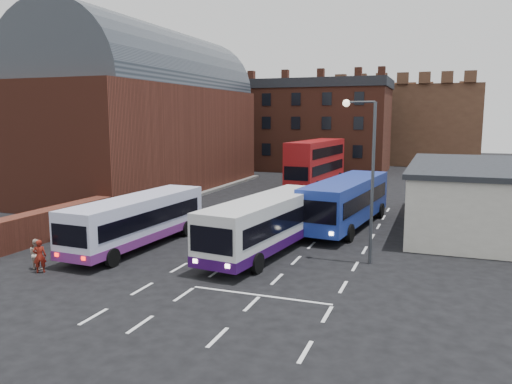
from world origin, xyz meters
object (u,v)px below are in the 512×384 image
(bus_red_double, at_px, (316,162))
(pedestrian_red, at_px, (40,256))
(street_lamp, at_px, (367,166))
(pedestrian_beige, at_px, (36,254))
(bus_white_inbound, at_px, (267,220))
(bus_white_outbound, at_px, (137,218))
(bus_blue, at_px, (347,199))

(bus_red_double, xyz_separation_m, pedestrian_red, (-5.19, -33.39, -1.77))
(street_lamp, distance_m, pedestrian_red, 16.17)
(bus_red_double, height_order, pedestrian_beige, bus_red_double)
(bus_white_inbound, distance_m, bus_red_double, 26.62)
(bus_white_inbound, xyz_separation_m, pedestrian_red, (-8.82, -7.04, -0.97))
(bus_white_outbound, distance_m, bus_red_double, 27.99)
(bus_white_outbound, xyz_separation_m, bus_red_double, (3.54, 27.75, 0.89))
(street_lamp, bearing_deg, bus_white_inbound, 178.27)
(bus_blue, bearing_deg, street_lamp, 112.88)
(bus_white_outbound, bearing_deg, bus_red_double, 85.49)
(bus_red_double, relative_size, pedestrian_beige, 8.22)
(bus_white_outbound, distance_m, street_lamp, 12.88)
(pedestrian_beige, bearing_deg, bus_blue, -119.13)
(bus_blue, height_order, bus_red_double, bus_red_double)
(bus_white_inbound, height_order, pedestrian_red, bus_white_inbound)
(bus_blue, xyz_separation_m, pedestrian_beige, (-12.31, -14.37, -1.15))
(bus_white_inbound, bearing_deg, pedestrian_beige, 42.64)
(bus_white_inbound, height_order, bus_red_double, bus_red_double)
(bus_blue, height_order, street_lamp, street_lamp)
(bus_blue, relative_size, bus_red_double, 0.98)
(bus_white_outbound, height_order, pedestrian_red, bus_white_outbound)
(street_lamp, relative_size, pedestrian_red, 5.09)
(bus_red_double, distance_m, street_lamp, 28.05)
(bus_white_outbound, bearing_deg, street_lamp, 8.45)
(pedestrian_red, relative_size, pedestrian_beige, 1.07)
(pedestrian_red, bearing_deg, bus_blue, -164.90)
(bus_white_outbound, relative_size, street_lamp, 1.30)
(bus_white_outbound, relative_size, pedestrian_red, 6.61)
(bus_red_double, bearing_deg, bus_white_outbound, 87.27)
(bus_blue, relative_size, pedestrian_red, 7.53)
(bus_white_inbound, bearing_deg, bus_red_double, -74.77)
(bus_blue, relative_size, pedestrian_beige, 8.05)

